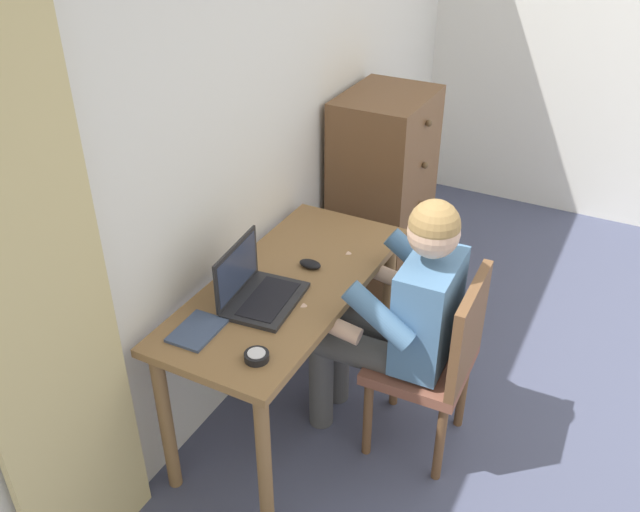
{
  "coord_description": "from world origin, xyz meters",
  "views": [
    {
      "loc": [
        -2.53,
        0.64,
        2.33
      ],
      "look_at": [
        -0.41,
        1.74,
        0.84
      ],
      "focal_mm": 38.16,
      "sensor_mm": 36.0,
      "label": 1
    }
  ],
  "objects_px": {
    "computer_mouse": "(310,264)",
    "person_seated": "(399,310)",
    "desk": "(288,304)",
    "desk_clock": "(257,356)",
    "laptop": "(256,289)",
    "notebook_pad": "(197,330)",
    "dresser": "(382,196)",
    "chair": "(438,357)"
  },
  "relations": [
    {
      "from": "desk",
      "to": "desk_clock",
      "type": "height_order",
      "value": "desk_clock"
    },
    {
      "from": "computer_mouse",
      "to": "desk_clock",
      "type": "distance_m",
      "value": 0.63
    },
    {
      "from": "dresser",
      "to": "person_seated",
      "type": "relative_size",
      "value": 0.98
    },
    {
      "from": "desk",
      "to": "person_seated",
      "type": "distance_m",
      "value": 0.47
    },
    {
      "from": "laptop",
      "to": "person_seated",
      "type": "bearing_deg",
      "value": -60.57
    },
    {
      "from": "dresser",
      "to": "desk_clock",
      "type": "relative_size",
      "value": 13.12
    },
    {
      "from": "dresser",
      "to": "laptop",
      "type": "height_order",
      "value": "dresser"
    },
    {
      "from": "dresser",
      "to": "laptop",
      "type": "xyz_separation_m",
      "value": [
        -1.37,
        -0.03,
        0.2
      ]
    },
    {
      "from": "laptop",
      "to": "notebook_pad",
      "type": "bearing_deg",
      "value": 162.36
    },
    {
      "from": "chair",
      "to": "notebook_pad",
      "type": "bearing_deg",
      "value": 126.21
    },
    {
      "from": "computer_mouse",
      "to": "desk_clock",
      "type": "relative_size",
      "value": 1.11
    },
    {
      "from": "dresser",
      "to": "laptop",
      "type": "distance_m",
      "value": 1.38
    },
    {
      "from": "dresser",
      "to": "notebook_pad",
      "type": "bearing_deg",
      "value": 177.94
    },
    {
      "from": "desk_clock",
      "to": "desk",
      "type": "bearing_deg",
      "value": 17.28
    },
    {
      "from": "desk",
      "to": "laptop",
      "type": "height_order",
      "value": "laptop"
    },
    {
      "from": "desk",
      "to": "person_seated",
      "type": "bearing_deg",
      "value": -76.16
    },
    {
      "from": "chair",
      "to": "notebook_pad",
      "type": "xyz_separation_m",
      "value": [
        -0.57,
        0.77,
        0.25
      ]
    },
    {
      "from": "desk",
      "to": "dresser",
      "type": "xyz_separation_m",
      "value": [
        1.2,
        0.07,
        -0.04
      ]
    },
    {
      "from": "person_seated",
      "to": "desk_clock",
      "type": "xyz_separation_m",
      "value": [
        -0.59,
        0.31,
        0.08
      ]
    },
    {
      "from": "chair",
      "to": "desk",
      "type": "bearing_deg",
      "value": 100.41
    },
    {
      "from": "person_seated",
      "to": "notebook_pad",
      "type": "distance_m",
      "value": 0.82
    },
    {
      "from": "notebook_pad",
      "to": "chair",
      "type": "bearing_deg",
      "value": -55.53
    },
    {
      "from": "laptop",
      "to": "computer_mouse",
      "type": "distance_m",
      "value": 0.32
    },
    {
      "from": "desk",
      "to": "chair",
      "type": "bearing_deg",
      "value": -79.59
    },
    {
      "from": "notebook_pad",
      "to": "desk",
      "type": "bearing_deg",
      "value": -18.33
    },
    {
      "from": "person_seated",
      "to": "notebook_pad",
      "type": "relative_size",
      "value": 5.72
    },
    {
      "from": "notebook_pad",
      "to": "desk_clock",
      "type": "bearing_deg",
      "value": -98.07
    },
    {
      "from": "person_seated",
      "to": "computer_mouse",
      "type": "bearing_deg",
      "value": 85.99
    },
    {
      "from": "laptop",
      "to": "notebook_pad",
      "type": "relative_size",
      "value": 1.73
    },
    {
      "from": "desk",
      "to": "laptop",
      "type": "bearing_deg",
      "value": 165.16
    },
    {
      "from": "desk",
      "to": "computer_mouse",
      "type": "bearing_deg",
      "value": -11.92
    },
    {
      "from": "notebook_pad",
      "to": "person_seated",
      "type": "bearing_deg",
      "value": -48.18
    },
    {
      "from": "desk",
      "to": "laptop",
      "type": "xyz_separation_m",
      "value": [
        -0.17,
        0.05,
        0.16
      ]
    },
    {
      "from": "desk_clock",
      "to": "notebook_pad",
      "type": "relative_size",
      "value": 0.43
    },
    {
      "from": "chair",
      "to": "notebook_pad",
      "type": "height_order",
      "value": "chair"
    },
    {
      "from": "dresser",
      "to": "desk",
      "type": "bearing_deg",
      "value": -176.44
    },
    {
      "from": "laptop",
      "to": "desk_clock",
      "type": "xyz_separation_m",
      "value": [
        -0.31,
        -0.19,
        -0.04
      ]
    },
    {
      "from": "computer_mouse",
      "to": "person_seated",
      "type": "bearing_deg",
      "value": -93.0
    },
    {
      "from": "person_seated",
      "to": "notebook_pad",
      "type": "bearing_deg",
      "value": 133.57
    },
    {
      "from": "dresser",
      "to": "computer_mouse",
      "type": "distance_m",
      "value": 1.07
    },
    {
      "from": "laptop",
      "to": "desk_clock",
      "type": "height_order",
      "value": "laptop"
    },
    {
      "from": "computer_mouse",
      "to": "desk_clock",
      "type": "bearing_deg",
      "value": -168.14
    }
  ]
}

